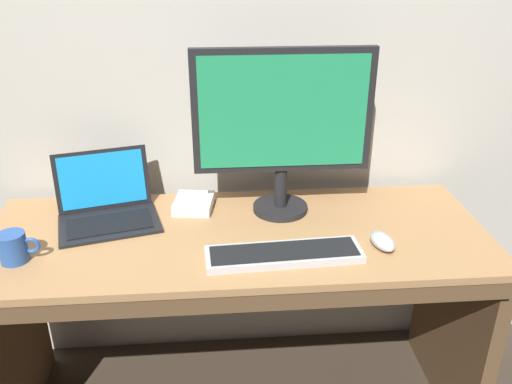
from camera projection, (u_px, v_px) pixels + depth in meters
name	position (u px, v px, depth m)	size (l,w,h in m)	color
back_wall	(228.00, 30.00, 1.77)	(5.13, 0.04, 2.61)	beige
desk	(237.00, 295.00, 1.77)	(1.60, 0.61, 0.74)	#A87A4C
laptop_black	(106.00, 204.00, 1.75)	(0.37, 0.34, 0.21)	black
external_monitor	(283.00, 123.00, 1.67)	(0.57, 0.19, 0.55)	black
wired_keyboard	(284.00, 254.00, 1.54)	(0.46, 0.15, 0.02)	#BCBCC1
computer_mouse	(382.00, 241.00, 1.59)	(0.06, 0.11, 0.04)	#B7B7BC
external_drive_box	(194.00, 203.00, 1.83)	(0.13, 0.15, 0.03)	silver
coffee_mug	(14.00, 247.00, 1.51)	(0.12, 0.08, 0.09)	#28519E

